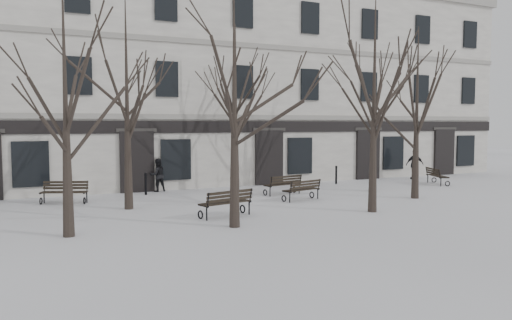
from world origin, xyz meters
TOP-DOWN VIEW (x-y plane):
  - ground at (0.00, 0.00)m, footprint 100.00×100.00m
  - building at (0.00, 12.96)m, footprint 40.40×10.20m
  - tree_0 at (-7.24, -0.66)m, footprint 5.12×5.12m
  - tree_1 at (-2.39, -1.46)m, footprint 5.25×5.25m
  - tree_2 at (3.28, -1.07)m, footprint 5.55×5.55m
  - tree_3 at (7.09, 0.84)m, footprint 5.19×5.19m
  - tree_4 at (-4.77, 3.34)m, footprint 5.71×5.71m
  - tree_5 at (0.80, 6.05)m, footprint 5.53×5.53m
  - tree_6 at (6.91, 3.54)m, footprint 6.09×6.09m
  - bench_1 at (-2.00, 0.23)m, footprint 2.02×1.15m
  - bench_2 at (2.31, 2.39)m, footprint 1.85×1.05m
  - bench_3 at (-6.90, 5.83)m, footprint 1.90×1.25m
  - bench_4 at (2.41, 4.27)m, footprint 1.89×0.98m
  - bench_5 at (11.71, 4.24)m, footprint 1.24×1.86m
  - bollard_a at (-3.34, 6.87)m, footprint 0.13×0.13m
  - bollard_b at (6.92, 6.64)m, footprint 0.13×0.13m
  - pedestrian_b at (-2.57, 7.74)m, footprint 0.86×0.72m
  - pedestrian_c at (12.44, 6.67)m, footprint 1.10×0.79m

SIDE VIEW (x-z plane):
  - ground at x=0.00m, z-range 0.00..0.00m
  - pedestrian_b at x=-2.57m, z-range -0.79..0.79m
  - pedestrian_c at x=12.44m, z-range -0.87..0.87m
  - bench_2 at x=2.31m, z-range 0.04..0.93m
  - bench_5 at x=11.71m, z-range 0.04..0.93m
  - bench_4 at x=2.41m, z-range 0.04..0.95m
  - bench_3 at x=-6.90m, z-range 0.04..0.95m
  - bench_1 at x=-2.00m, z-range 0.04..1.01m
  - bollard_b at x=6.92m, z-range 0.03..1.03m
  - bollard_a at x=-3.34m, z-range 0.04..1.06m
  - tree_0 at x=-7.24m, z-range 0.91..8.23m
  - tree_3 at x=7.09m, z-range 0.93..8.34m
  - tree_1 at x=-2.39m, z-range 0.94..8.44m
  - tree_5 at x=0.80m, z-range 0.99..8.89m
  - tree_2 at x=3.28m, z-range 0.99..8.93m
  - tree_4 at x=-4.77m, z-range 1.02..9.19m
  - tree_6 at x=6.91m, z-range 1.09..9.79m
  - building at x=0.00m, z-range -0.18..11.22m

